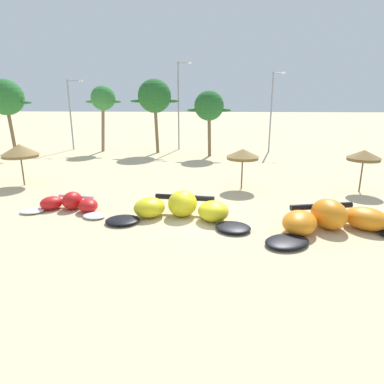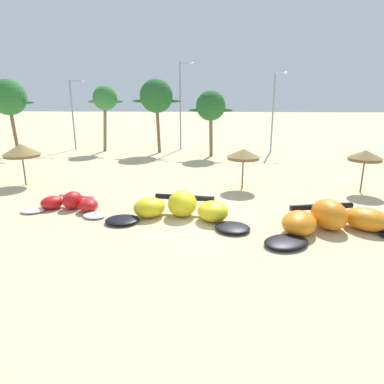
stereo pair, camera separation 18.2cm
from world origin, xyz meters
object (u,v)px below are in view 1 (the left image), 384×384
Objects in this scene: kite_left at (70,204)px; kite_center at (333,220)px; beach_umbrella_near_palms at (364,155)px; lamppost_west at (72,111)px; lamppost_west_center at (179,102)px; palm_left_of_gap at (155,97)px; kite_left_of_center at (181,209)px; palm_left at (103,99)px; palm_leftmost at (5,98)px; beach_umbrella_middle at (243,154)px; palm_center_left at (209,106)px; lamppost_east_center at (272,108)px; beach_umbrella_near_van at (20,151)px.

kite_center reaches higher than kite_left.
beach_umbrella_near_palms is (4.25, 7.27, 1.98)m from kite_center.
lamppost_west_center reaches higher than lamppost_west.
beach_umbrella_near_palms is 23.38m from palm_left_of_gap.
kite_left_of_center is at bearing -77.30° from palm_left_of_gap.
palm_left reaches higher than beach_umbrella_near_palms.
beach_umbrella_near_palms is 0.35× the size of lamppost_west.
palm_leftmost is at bearing 127.85° from kite_left.
beach_umbrella_middle is at bearing -60.68° from palm_left_of_gap.
palm_leftmost is at bearing 137.28° from kite_left_of_center.
palm_leftmost reaches higher than palm_center_left.
kite_left is 22.71m from palm_left.
palm_left is (-14.79, 16.06, 3.59)m from beach_umbrella_middle.
beach_umbrella_near_palms is at bearing -21.83° from palm_leftmost.
lamppost_west is (5.12, 4.72, -1.53)m from palm_leftmost.
beach_umbrella_middle is at bearing 177.09° from beach_umbrella_near_palms.
beach_umbrella_near_palms is at bearing -52.61° from lamppost_west_center.
beach_umbrella_near_palms is (8.05, -0.41, 0.07)m from beach_umbrella_middle.
palm_center_left is (-6.34, 21.17, 4.77)m from kite_center.
palm_left_of_gap is (-4.93, 21.86, 5.79)m from kite_left_of_center.
lamppost_west reaches higher than palm_left_of_gap.
palm_left_of_gap reaches higher than palm_leftmost.
beach_umbrella_near_palms is 32.49m from lamppost_west.
palm_left_of_gap reaches higher than palm_left.
palm_left is 0.84× the size of lamppost_east_center.
palm_left_of_gap reaches higher than beach_umbrella_near_palms.
kite_left is 6.58m from kite_left_of_center.
palm_leftmost is at bearing -169.35° from palm_left_of_gap.
beach_umbrella_middle is 27.56m from palm_leftmost.
kite_center is 1.16× the size of palm_center_left.
palm_leftmost is at bearing 158.17° from beach_umbrella_near_palms.
kite_left_of_center is 1.13× the size of palm_center_left.
lamppost_west_center is 1.14× the size of lamppost_east_center.
kite_center is 0.98× the size of lamppost_west.
lamppost_east_center is (13.40, 1.51, -1.32)m from palm_left_of_gap.
lamppost_west_center is at bearing 61.49° from beach_umbrella_near_van.
lamppost_west_center is at bearing 95.56° from kite_left_of_center.
kite_left_of_center is at bearing -8.14° from kite_left.
beach_umbrella_middle is at bearing -79.36° from palm_center_left.
lamppost_west_center reaches higher than palm_left_of_gap.
palm_left_of_gap is at bearing -5.61° from palm_left.
lamppost_west_center reaches higher than kite_center.
palm_center_left reaches higher than kite_left.
lamppost_east_center is at bearing 74.48° from beach_umbrella_middle.
palm_left_of_gap is at bearing 136.52° from beach_umbrella_near_palms.
palm_leftmost is at bearing -137.34° from lamppost_west.
kite_left is 0.59× the size of lamppost_east_center.
beach_umbrella_middle is at bearing -42.04° from lamppost_west.
beach_umbrella_middle is 25.86m from lamppost_west.
palm_center_left reaches higher than beach_umbrella_middle.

